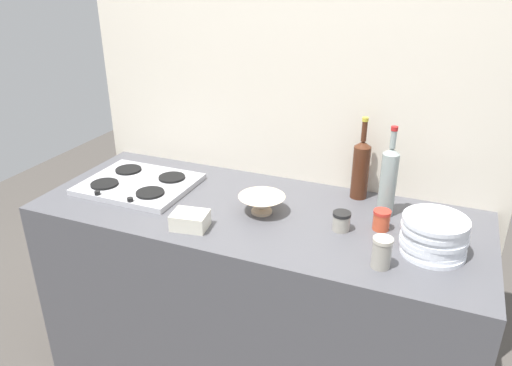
# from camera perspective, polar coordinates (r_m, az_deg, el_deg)

# --- Properties ---
(counter_block) EXTENTS (1.80, 0.70, 0.90)m
(counter_block) POSITION_cam_1_polar(r_m,az_deg,el_deg) (2.21, -0.00, -13.56)
(counter_block) COLOR #4C4C51
(counter_block) RESTS_ON ground
(backsplash_panel) EXTENTS (1.90, 0.06, 2.22)m
(backsplash_panel) POSITION_cam_1_polar(r_m,az_deg,el_deg) (2.22, 3.77, 5.85)
(backsplash_panel) COLOR beige
(backsplash_panel) RESTS_ON ground
(stovetop_hob) EXTENTS (0.47, 0.39, 0.04)m
(stovetop_hob) POSITION_cam_1_polar(r_m,az_deg,el_deg) (2.23, -13.51, -0.08)
(stovetop_hob) COLOR #B2B2B7
(stovetop_hob) RESTS_ON counter_block
(plate_stack) EXTENTS (0.23, 0.23, 0.13)m
(plate_stack) POSITION_cam_1_polar(r_m,az_deg,el_deg) (1.77, 20.06, -5.75)
(plate_stack) COLOR white
(plate_stack) RESTS_ON counter_block
(wine_bottle_leftmost) EXTENTS (0.06, 0.06, 0.36)m
(wine_bottle_leftmost) POSITION_cam_1_polar(r_m,az_deg,el_deg) (1.94, 15.17, 0.27)
(wine_bottle_leftmost) COLOR gray
(wine_bottle_leftmost) RESTS_ON counter_block
(wine_bottle_mid_left) EXTENTS (0.07, 0.07, 0.35)m
(wine_bottle_mid_left) POSITION_cam_1_polar(r_m,az_deg,el_deg) (2.07, 12.13, 1.71)
(wine_bottle_mid_left) COLOR #472314
(wine_bottle_mid_left) RESTS_ON counter_block
(mixing_bowl) EXTENTS (0.19, 0.19, 0.07)m
(mixing_bowl) POSITION_cam_1_polar(r_m,az_deg,el_deg) (1.93, 0.67, -2.40)
(mixing_bowl) COLOR beige
(mixing_bowl) RESTS_ON counter_block
(butter_dish) EXTENTS (0.15, 0.12, 0.06)m
(butter_dish) POSITION_cam_1_polar(r_m,az_deg,el_deg) (1.85, -7.69, -4.33)
(butter_dish) COLOR silver
(butter_dish) RESTS_ON counter_block
(condiment_jar_front) EXTENTS (0.07, 0.07, 0.07)m
(condiment_jar_front) POSITION_cam_1_polar(r_m,az_deg,el_deg) (1.84, 9.93, -4.40)
(condiment_jar_front) COLOR #9E998C
(condiment_jar_front) RESTS_ON counter_block
(condiment_jar_rear) EXTENTS (0.07, 0.07, 0.11)m
(condiment_jar_rear) POSITION_cam_1_polar(r_m,az_deg,el_deg) (1.65, 14.46, -7.86)
(condiment_jar_rear) COLOR #9E998C
(condiment_jar_rear) RESTS_ON counter_block
(condiment_jar_spare) EXTENTS (0.06, 0.06, 0.08)m
(condiment_jar_spare) POSITION_cam_1_polar(r_m,az_deg,el_deg) (1.87, 14.43, -4.19)
(condiment_jar_spare) COLOR #C64C2D
(condiment_jar_spare) RESTS_ON counter_block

